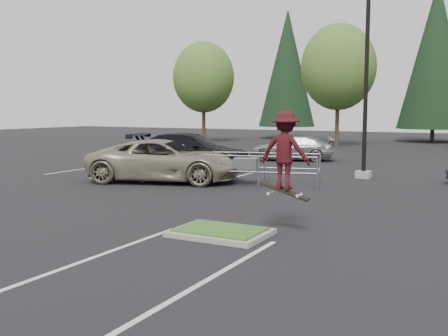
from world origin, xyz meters
The scene contains 13 objects.
ground centered at (0.00, 0.00, 0.00)m, with size 120.00×120.00×0.00m, color black.
grass_median centered at (0.00, 0.00, 0.08)m, with size 2.20×1.60×0.16m.
stall_lines centered at (-1.35, 6.02, 0.00)m, with size 22.62×17.60×0.01m.
light_pole centered at (0.50, 12.00, 4.56)m, with size 0.70×0.60×10.12m.
decid_a centered at (-18.01, 30.03, 5.58)m, with size 5.44×5.44×8.91m.
decid_b centered at (-6.01, 30.53, 6.04)m, with size 5.89×5.89×9.64m.
conif_a centered at (-14.00, 40.00, 7.10)m, with size 5.72×5.72×13.00m.
conif_b centered at (0.00, 40.50, 7.85)m, with size 6.38×6.38×14.50m.
cart_corral centered at (-2.98, 7.88, 0.79)m, with size 4.66×2.62×1.25m.
skateboarder centered at (1.20, 1.00, 1.97)m, with size 1.20×0.69×2.11m.
car_l_tan centered at (-6.50, 7.00, 0.86)m, with size 2.85×6.19×1.72m, color gray.
car_l_black centered at (-8.00, 11.50, 0.89)m, with size 2.49×6.12×1.78m, color black.
car_far_silver centered at (-4.98, 18.00, 0.70)m, with size 1.97×4.85×1.41m, color gray.
Camera 1 is at (5.75, -10.60, 2.95)m, focal length 42.00 mm.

